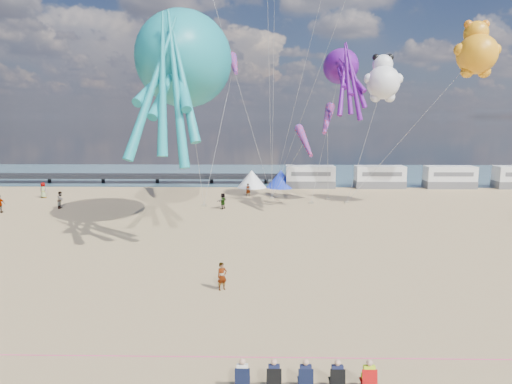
% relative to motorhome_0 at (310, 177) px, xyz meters
% --- Properties ---
extents(ground, '(120.00, 120.00, 0.00)m').
position_rel_motorhome_0_xyz_m(ground, '(-6.00, -40.00, -1.50)').
color(ground, tan).
rests_on(ground, ground).
extents(water, '(120.00, 120.00, 0.00)m').
position_rel_motorhome_0_xyz_m(water, '(-6.00, 15.00, -1.48)').
color(water, '#3C6274').
rests_on(water, ground).
extents(pier, '(60.00, 3.00, 0.50)m').
position_rel_motorhome_0_xyz_m(pier, '(-34.00, 4.00, -0.50)').
color(pier, black).
rests_on(pier, ground).
extents(motorhome_0, '(6.60, 2.50, 3.00)m').
position_rel_motorhome_0_xyz_m(motorhome_0, '(0.00, 0.00, 0.00)').
color(motorhome_0, silver).
rests_on(motorhome_0, ground).
extents(motorhome_1, '(6.60, 2.50, 3.00)m').
position_rel_motorhome_0_xyz_m(motorhome_1, '(9.50, 0.00, 0.00)').
color(motorhome_1, silver).
rests_on(motorhome_1, ground).
extents(motorhome_2, '(6.60, 2.50, 3.00)m').
position_rel_motorhome_0_xyz_m(motorhome_2, '(19.00, 0.00, 0.00)').
color(motorhome_2, silver).
rests_on(motorhome_2, ground).
extents(tent_white, '(4.00, 4.00, 2.40)m').
position_rel_motorhome_0_xyz_m(tent_white, '(-8.00, 0.00, -0.30)').
color(tent_white, white).
rests_on(tent_white, ground).
extents(tent_blue, '(4.00, 4.00, 2.40)m').
position_rel_motorhome_0_xyz_m(tent_blue, '(-4.00, 0.00, -0.30)').
color(tent_blue, '#1933CC').
rests_on(tent_blue, ground).
extents(spectator_row, '(6.10, 0.90, 1.30)m').
position_rel_motorhome_0_xyz_m(spectator_row, '(-4.82, -47.28, -0.85)').
color(spectator_row, black).
rests_on(spectator_row, ground).
extents(rope_line, '(34.00, 0.03, 0.03)m').
position_rel_motorhome_0_xyz_m(rope_line, '(-6.00, -45.00, -1.48)').
color(rope_line, '#F2338C').
rests_on(rope_line, ground).
extents(standing_person, '(0.69, 0.63, 1.59)m').
position_rel_motorhome_0_xyz_m(standing_person, '(-8.62, -37.73, -0.71)').
color(standing_person, tan).
rests_on(standing_person, ground).
extents(beachgoer_0, '(0.77, 0.60, 1.87)m').
position_rel_motorhome_0_xyz_m(beachgoer_0, '(-32.73, -8.71, -0.57)').
color(beachgoer_0, '#7F6659').
rests_on(beachgoer_0, ground).
extents(beachgoer_1, '(0.60, 0.90, 1.82)m').
position_rel_motorhome_0_xyz_m(beachgoer_1, '(-27.84, -14.97, -0.59)').
color(beachgoer_1, '#7F6659').
rests_on(beachgoer_1, ground).
extents(beachgoer_3, '(1.23, 0.76, 1.84)m').
position_rel_motorhome_0_xyz_m(beachgoer_3, '(-32.99, -17.34, -0.58)').
color(beachgoer_3, '#7F6659').
rests_on(beachgoer_3, ground).
extents(beachgoer_4, '(0.83, 1.07, 1.69)m').
position_rel_motorhome_0_xyz_m(beachgoer_4, '(-10.64, -14.92, -0.65)').
color(beachgoer_4, '#7F6659').
rests_on(beachgoer_4, ground).
extents(beachgoer_5, '(1.54, 0.89, 1.58)m').
position_rel_motorhome_0_xyz_m(beachgoer_5, '(-8.23, -7.21, -0.71)').
color(beachgoer_5, '#7F6659').
rests_on(beachgoer_5, ground).
extents(sandbag_a, '(0.50, 0.35, 0.22)m').
position_rel_motorhome_0_xyz_m(sandbag_a, '(-12.79, -13.81, -1.39)').
color(sandbag_a, gray).
rests_on(sandbag_a, ground).
extents(sandbag_b, '(0.50, 0.35, 0.22)m').
position_rel_motorhome_0_xyz_m(sandbag_b, '(-1.01, -11.84, -1.39)').
color(sandbag_b, gray).
rests_on(sandbag_b, ground).
extents(sandbag_c, '(0.50, 0.35, 0.22)m').
position_rel_motorhome_0_xyz_m(sandbag_c, '(3.01, -11.55, -1.39)').
color(sandbag_c, gray).
rests_on(sandbag_c, ground).
extents(sandbag_d, '(0.50, 0.35, 0.22)m').
position_rel_motorhome_0_xyz_m(sandbag_d, '(1.25, -9.19, -1.39)').
color(sandbag_d, gray).
rests_on(sandbag_d, ground).
extents(sandbag_e, '(0.50, 0.35, 0.22)m').
position_rel_motorhome_0_xyz_m(sandbag_e, '(-5.36, -8.95, -1.39)').
color(sandbag_e, gray).
rests_on(sandbag_e, ground).
extents(kite_octopus_teal, '(6.16, 13.06, 14.60)m').
position_rel_motorhome_0_xyz_m(kite_octopus_teal, '(-13.06, -22.26, 12.88)').
color(kite_octopus_teal, teal).
extents(kite_octopus_purple, '(6.93, 9.48, 9.96)m').
position_rel_motorhome_0_xyz_m(kite_octopus_purple, '(1.87, -11.69, 13.42)').
color(kite_octopus_purple, '#5B0F82').
extents(kite_panda, '(5.36, 5.23, 5.82)m').
position_rel_motorhome_0_xyz_m(kite_panda, '(5.91, -13.85, 11.58)').
color(kite_panda, white).
extents(kite_teddy_orange, '(5.86, 5.70, 6.52)m').
position_rel_motorhome_0_xyz_m(kite_teddy_orange, '(14.20, -16.18, 14.06)').
color(kite_teddy_orange, orange).
extents(windsock_left, '(2.00, 7.07, 6.99)m').
position_rel_motorhome_0_xyz_m(windsock_left, '(-9.55, -12.09, 13.62)').
color(windsock_left, red).
extents(windsock_mid, '(2.38, 6.18, 6.11)m').
position_rel_motorhome_0_xyz_m(windsock_mid, '(0.07, -15.44, 7.87)').
color(windsock_mid, red).
extents(windsock_right, '(1.86, 5.40, 5.32)m').
position_rel_motorhome_0_xyz_m(windsock_right, '(-2.30, -16.75, 5.72)').
color(windsock_right, red).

